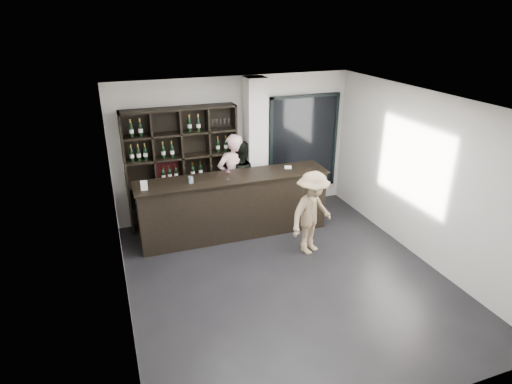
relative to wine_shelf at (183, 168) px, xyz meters
name	(u,v)px	position (x,y,z in m)	size (l,w,h in m)	color
floor	(286,278)	(1.15, -2.57, -1.20)	(5.00, 5.50, 0.01)	black
wine_shelf	(183,168)	(0.00, 0.00, 0.00)	(2.20, 0.35, 2.40)	black
structural_column	(255,149)	(1.50, -0.10, 0.25)	(0.40, 0.40, 2.90)	silver
glass_panel	(304,143)	(2.70, 0.12, 0.20)	(1.60, 0.08, 2.10)	black
tasting_counter	(234,206)	(0.80, -0.82, -0.59)	(3.67, 0.75, 1.21)	black
taster_pink	(234,178)	(1.00, -0.17, -0.28)	(0.67, 0.44, 1.84)	beige
taster_black	(239,181)	(1.11, -0.17, -0.36)	(0.82, 0.64, 1.68)	black
customer	(312,213)	(1.90, -1.93, -0.43)	(1.00, 0.57, 1.55)	#907A5A
wine_glass	(228,174)	(0.66, -0.91, 0.12)	(0.09, 0.09, 0.21)	white
spit_cup	(191,180)	(-0.01, -0.87, 0.07)	(0.09, 0.09, 0.12)	silver
napkin_stack	(288,167)	(1.95, -0.73, 0.02)	(0.13, 0.13, 0.02)	white
card_stand	(144,185)	(-0.84, -0.92, 0.10)	(0.11, 0.06, 0.17)	white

